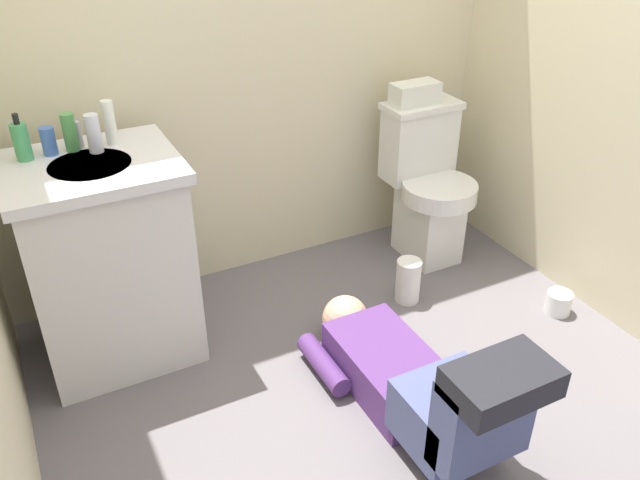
{
  "coord_description": "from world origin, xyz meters",
  "views": [
    {
      "loc": [
        -0.98,
        -1.57,
        1.73
      ],
      "look_at": [
        -0.0,
        0.34,
        0.45
      ],
      "focal_mm": 36.34,
      "sensor_mm": 36.0,
      "label": 1
    }
  ],
  "objects_px": {
    "bottle_blue": "(49,141)",
    "toilet_paper_roll": "(559,303)",
    "bottle_clear": "(94,133)",
    "person_plumber": "(417,381)",
    "bottle_green": "(70,132)",
    "paper_towel_roll": "(408,281)",
    "toilet": "(427,185)",
    "tissue_box": "(415,93)",
    "bottle_white": "(110,123)",
    "soap_dispenser": "(21,141)",
    "faucet": "(79,135)",
    "vanity_cabinet": "(108,260)"
  },
  "relations": [
    {
      "from": "toilet",
      "to": "bottle_blue",
      "type": "bearing_deg",
      "value": 177.8
    },
    {
      "from": "bottle_blue",
      "to": "bottle_green",
      "type": "distance_m",
      "value": 0.08
    },
    {
      "from": "soap_dispenser",
      "to": "paper_towel_roll",
      "type": "bearing_deg",
      "value": -15.04
    },
    {
      "from": "faucet",
      "to": "tissue_box",
      "type": "height_order",
      "value": "faucet"
    },
    {
      "from": "faucet",
      "to": "soap_dispenser",
      "type": "relative_size",
      "value": 0.6
    },
    {
      "from": "vanity_cabinet",
      "to": "faucet",
      "type": "xyz_separation_m",
      "value": [
        0.0,
        0.14,
        0.45
      ]
    },
    {
      "from": "person_plumber",
      "to": "bottle_white",
      "type": "bearing_deg",
      "value": 125.86
    },
    {
      "from": "tissue_box",
      "to": "soap_dispenser",
      "type": "height_order",
      "value": "soap_dispenser"
    },
    {
      "from": "tissue_box",
      "to": "toilet_paper_roll",
      "type": "bearing_deg",
      "value": -70.39
    },
    {
      "from": "tissue_box",
      "to": "bottle_blue",
      "type": "xyz_separation_m",
      "value": [
        -1.56,
        -0.03,
        0.07
      ]
    },
    {
      "from": "bottle_clear",
      "to": "person_plumber",
      "type": "bearing_deg",
      "value": -50.4
    },
    {
      "from": "vanity_cabinet",
      "to": "person_plumber",
      "type": "bearing_deg",
      "value": -46.4
    },
    {
      "from": "toilet",
      "to": "paper_towel_roll",
      "type": "distance_m",
      "value": 0.51
    },
    {
      "from": "toilet_paper_roll",
      "to": "soap_dispenser",
      "type": "bearing_deg",
      "value": 158.68
    },
    {
      "from": "bottle_blue",
      "to": "bottle_clear",
      "type": "relative_size",
      "value": 0.73
    },
    {
      "from": "toilet",
      "to": "soap_dispenser",
      "type": "bearing_deg",
      "value": 178.12
    },
    {
      "from": "toilet",
      "to": "tissue_box",
      "type": "relative_size",
      "value": 3.41
    },
    {
      "from": "faucet",
      "to": "bottle_blue",
      "type": "distance_m",
      "value": 0.11
    },
    {
      "from": "bottle_clear",
      "to": "bottle_blue",
      "type": "bearing_deg",
      "value": 162.05
    },
    {
      "from": "toilet",
      "to": "bottle_clear",
      "type": "bearing_deg",
      "value": 179.45
    },
    {
      "from": "toilet",
      "to": "faucet",
      "type": "distance_m",
      "value": 1.59
    },
    {
      "from": "tissue_box",
      "to": "bottle_clear",
      "type": "relative_size",
      "value": 1.6
    },
    {
      "from": "person_plumber",
      "to": "vanity_cabinet",
      "type": "bearing_deg",
      "value": 133.6
    },
    {
      "from": "vanity_cabinet",
      "to": "faucet",
      "type": "distance_m",
      "value": 0.47
    },
    {
      "from": "vanity_cabinet",
      "to": "bottle_clear",
      "type": "height_order",
      "value": "bottle_clear"
    },
    {
      "from": "bottle_green",
      "to": "toilet_paper_roll",
      "type": "xyz_separation_m",
      "value": [
        1.77,
        -0.76,
        -0.84
      ]
    },
    {
      "from": "vanity_cabinet",
      "to": "soap_dispenser",
      "type": "relative_size",
      "value": 4.94
    },
    {
      "from": "bottle_white",
      "to": "paper_towel_roll",
      "type": "relative_size",
      "value": 0.8
    },
    {
      "from": "bottle_blue",
      "to": "bottle_green",
      "type": "height_order",
      "value": "bottle_green"
    },
    {
      "from": "person_plumber",
      "to": "bottle_white",
      "type": "xyz_separation_m",
      "value": [
        -0.72,
        0.99,
        0.73
      ]
    },
    {
      "from": "bottle_blue",
      "to": "soap_dispenser",
      "type": "bearing_deg",
      "value": -175.89
    },
    {
      "from": "bottle_blue",
      "to": "toilet_paper_roll",
      "type": "distance_m",
      "value": 2.16
    },
    {
      "from": "tissue_box",
      "to": "toilet",
      "type": "bearing_deg",
      "value": -63.57
    },
    {
      "from": "tissue_box",
      "to": "faucet",
      "type": "bearing_deg",
      "value": -179.42
    },
    {
      "from": "bottle_clear",
      "to": "paper_towel_roll",
      "type": "relative_size",
      "value": 0.67
    },
    {
      "from": "vanity_cabinet",
      "to": "person_plumber",
      "type": "height_order",
      "value": "vanity_cabinet"
    },
    {
      "from": "bottle_green",
      "to": "paper_towel_roll",
      "type": "height_order",
      "value": "bottle_green"
    },
    {
      "from": "toilet_paper_roll",
      "to": "toilet",
      "type": "bearing_deg",
      "value": 108.68
    },
    {
      "from": "tissue_box",
      "to": "bottle_blue",
      "type": "relative_size",
      "value": 2.2
    },
    {
      "from": "bottle_green",
      "to": "bottle_white",
      "type": "relative_size",
      "value": 0.83
    },
    {
      "from": "bottle_clear",
      "to": "toilet_paper_roll",
      "type": "bearing_deg",
      "value": -22.75
    },
    {
      "from": "tissue_box",
      "to": "paper_towel_roll",
      "type": "xyz_separation_m",
      "value": [
        -0.25,
        -0.41,
        -0.7
      ]
    },
    {
      "from": "vanity_cabinet",
      "to": "toilet_paper_roll",
      "type": "relative_size",
      "value": 7.45
    },
    {
      "from": "toilet",
      "to": "bottle_blue",
      "type": "height_order",
      "value": "bottle_blue"
    },
    {
      "from": "bottle_clear",
      "to": "faucet",
      "type": "bearing_deg",
      "value": 125.0
    },
    {
      "from": "vanity_cabinet",
      "to": "faucet",
      "type": "bearing_deg",
      "value": 90.0
    },
    {
      "from": "bottle_blue",
      "to": "toilet",
      "type": "bearing_deg",
      "value": -2.2
    },
    {
      "from": "soap_dispenser",
      "to": "bottle_clear",
      "type": "relative_size",
      "value": 1.21
    },
    {
      "from": "bottle_blue",
      "to": "toilet_paper_roll",
      "type": "xyz_separation_m",
      "value": [
        1.85,
        -0.76,
        -0.82
      ]
    },
    {
      "from": "bottle_white",
      "to": "person_plumber",
      "type": "bearing_deg",
      "value": -54.14
    }
  ]
}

